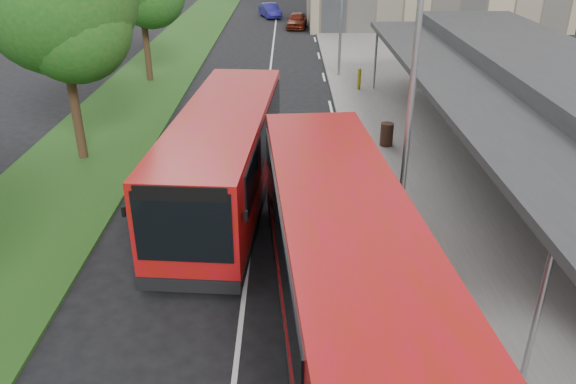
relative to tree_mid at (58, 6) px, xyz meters
name	(u,v)px	position (x,y,z in m)	size (l,w,h in m)	color
ground	(244,295)	(7.01, -9.05, -5.82)	(120.00, 120.00, 0.00)	black
pavement	(373,85)	(13.01, 10.95, -5.74)	(5.00, 80.00, 0.15)	slate
grass_verge	(147,85)	(0.01, 10.95, -5.77)	(5.00, 80.00, 0.10)	#204C18
lane_centre_line	(265,113)	(7.01, 5.95, -5.81)	(0.12, 70.00, 0.01)	silver
kerb_dashes	(327,91)	(10.31, 9.95, -5.81)	(0.12, 56.00, 0.01)	silver
station_building	(554,118)	(17.87, -1.05, -3.78)	(7.70, 26.00, 4.00)	#2B2B2D
tree_mid	(58,6)	(0.00, 0.00, 0.00)	(5.61, 5.61, 9.01)	#372516
lamp_post_near	(408,91)	(11.13, -7.05, -1.10)	(1.44, 0.28, 8.00)	#919399
bus_main	(341,259)	(9.32, -10.00, -4.14)	(3.89, 11.74, 3.27)	#B0091A
bus_second	(225,156)	(6.06, -3.72, -4.20)	(3.63, 11.30, 3.15)	#B0091A
litter_bin	(387,134)	(12.20, 1.09, -5.19)	(0.53, 0.53, 0.95)	#321D14
bollard	(359,79)	(12.05, 9.68, -5.10)	(0.18, 0.18, 1.14)	yellow
car_near	(297,20)	(8.94, 30.17, -5.14)	(1.60, 3.99, 1.36)	#5D1A0D
car_far	(270,11)	(6.41, 36.26, -5.16)	(1.40, 4.02, 1.33)	navy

